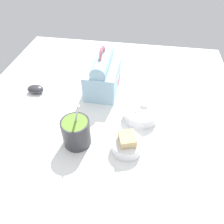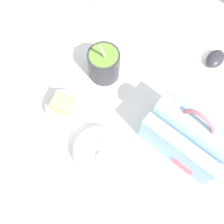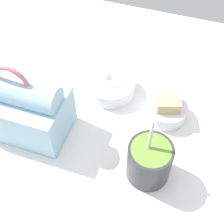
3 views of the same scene
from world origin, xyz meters
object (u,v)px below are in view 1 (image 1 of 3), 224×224
(lunch_bag, at_px, (103,74))
(bento_bowl_sandwich, at_px, (127,144))
(bento_bowl_snacks, at_px, (140,113))
(soup_cup, at_px, (76,132))
(computer_mouse, at_px, (35,89))
(keyboard, at_px, (8,136))

(lunch_bag, bearing_deg, bento_bowl_sandwich, -156.04)
(bento_bowl_sandwich, relative_size, bento_bowl_snacks, 0.79)
(lunch_bag, height_order, soup_cup, lunch_bag)
(lunch_bag, distance_m, bento_bowl_sandwich, 0.35)
(lunch_bag, distance_m, computer_mouse, 0.30)
(bento_bowl_snacks, bearing_deg, lunch_bag, 47.82)
(lunch_bag, relative_size, soup_cup, 1.29)
(soup_cup, height_order, computer_mouse, soup_cup)
(computer_mouse, bearing_deg, lunch_bag, -75.25)
(soup_cup, distance_m, bento_bowl_snacks, 0.26)
(soup_cup, relative_size, bento_bowl_snacks, 1.27)
(keyboard, height_order, bento_bowl_snacks, bento_bowl_snacks)
(soup_cup, relative_size, bento_bowl_sandwich, 1.60)
(bento_bowl_snacks, bearing_deg, soup_cup, 127.18)
(keyboard, height_order, bento_bowl_sandwich, bento_bowl_sandwich)
(keyboard, distance_m, bento_bowl_snacks, 0.49)
(bento_bowl_sandwich, relative_size, computer_mouse, 1.44)
(lunch_bag, xyz_separation_m, computer_mouse, (-0.08, 0.29, -0.06))
(bento_bowl_sandwich, height_order, computer_mouse, bento_bowl_sandwich)
(lunch_bag, bearing_deg, bento_bowl_snacks, -132.18)
(keyboard, bearing_deg, lunch_bag, -39.57)
(keyboard, distance_m, computer_mouse, 0.26)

